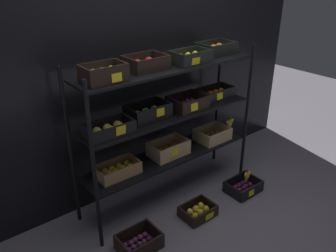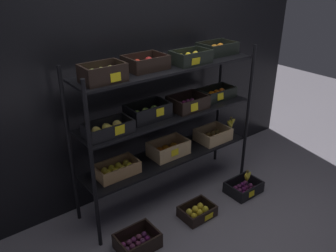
% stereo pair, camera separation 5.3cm
% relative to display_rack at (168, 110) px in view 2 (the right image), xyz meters
% --- Properties ---
extents(ground_plane, '(10.00, 10.00, 0.00)m').
position_rel_display_rack_xyz_m(ground_plane, '(0.00, 0.00, -0.91)').
color(ground_plane, slate).
extents(storefront_wall, '(4.12, 0.12, 2.20)m').
position_rel_display_rack_xyz_m(storefront_wall, '(0.00, 0.41, 0.18)').
color(storefront_wall, black).
rests_on(storefront_wall, ground_plane).
extents(display_rack, '(1.86, 0.45, 1.45)m').
position_rel_display_rack_xyz_m(display_rack, '(0.00, 0.00, 0.00)').
color(display_rack, black).
rests_on(display_rack, ground_plane).
extents(crate_ground_plum, '(0.33, 0.25, 0.14)m').
position_rel_display_rack_xyz_m(crate_ground_plum, '(-0.63, -0.42, -0.87)').
color(crate_ground_plum, black).
rests_on(crate_ground_plum, ground_plane).
extents(crate_ground_lemon, '(0.31, 0.24, 0.11)m').
position_rel_display_rack_xyz_m(crate_ground_lemon, '(0.01, -0.42, -0.87)').
color(crate_ground_lemon, black).
rests_on(crate_ground_lemon, ground_plane).
extents(crate_ground_center_plum, '(0.34, 0.26, 0.12)m').
position_rel_display_rack_xyz_m(crate_ground_center_plum, '(0.63, -0.43, -0.87)').
color(crate_ground_center_plum, black).
rests_on(crate_ground_center_plum, ground_plane).
extents(banana_bunch_loose, '(0.11, 0.04, 0.13)m').
position_rel_display_rack_xyz_m(banana_bunch_loose, '(0.66, -0.44, -0.74)').
color(banana_bunch_loose, brown).
rests_on(banana_bunch_loose, crate_ground_center_plum).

